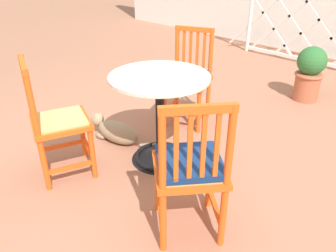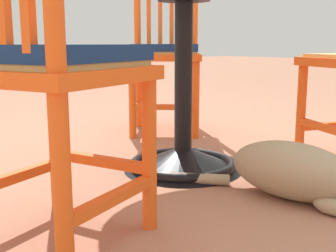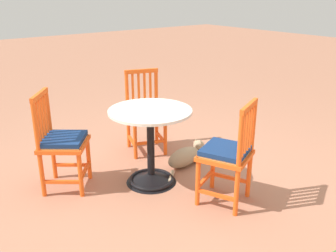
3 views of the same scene
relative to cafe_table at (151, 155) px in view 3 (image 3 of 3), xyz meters
name	(u,v)px [view 3 (image 3 of 3)]	position (x,y,z in m)	size (l,w,h in m)	color
ground_plane	(158,177)	(-0.10, -0.03, -0.28)	(24.00, 24.00, 0.00)	#A36B51
cafe_table	(151,155)	(0.00, 0.00, 0.00)	(0.76, 0.76, 0.73)	black
orange_chair_near_fence	(228,154)	(-0.31, 0.68, 0.16)	(0.53, 0.53, 0.91)	#EA5619
orange_chair_facing_out	(145,114)	(-0.40, -0.66, 0.15)	(0.51, 0.51, 0.91)	#EA5619
orange_chair_by_planter	(62,143)	(0.69, -0.42, 0.16)	(0.56, 0.56, 0.91)	#EA5619
tabby_cat	(186,156)	(-0.51, -0.08, -0.19)	(0.69, 0.38, 0.23)	#9E896B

